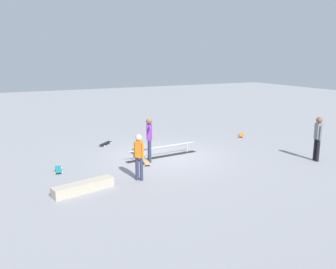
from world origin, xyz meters
The scene contains 10 objects.
ground_plane centered at (0.00, 0.00, 0.00)m, with size 60.00×60.00×0.00m, color gray.
grind_rail centered at (0.02, -0.03, 0.19)m, with size 3.13×0.49×0.42m.
skate_ledge centered at (3.71, 2.27, 0.15)m, with size 1.85×0.39×0.29m, color #B2A893.
skater_main centered at (0.76, 0.38, 0.97)m, with size 0.50×1.30×1.67m.
skateboard_main centered at (0.97, 0.54, 0.07)m, with size 0.38×0.82×0.09m.
bystander_grey_shirt centered at (-4.96, 3.10, 0.95)m, with size 0.24×0.39×1.69m.
bystander_orange_shirt centered at (1.86, 2.08, 0.85)m, with size 0.28×0.30×1.51m.
loose_skateboard_black centered at (1.48, -2.88, 0.07)m, with size 0.72×0.69×0.09m.
loose_skateboard_orange centered at (-5.08, -1.52, 0.07)m, with size 0.68×0.73×0.09m.
loose_skateboard_teal centered at (4.04, -0.01, 0.07)m, with size 0.33×0.82×0.09m.
Camera 1 is at (5.91, 12.17, 3.92)m, focal length 37.94 mm.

